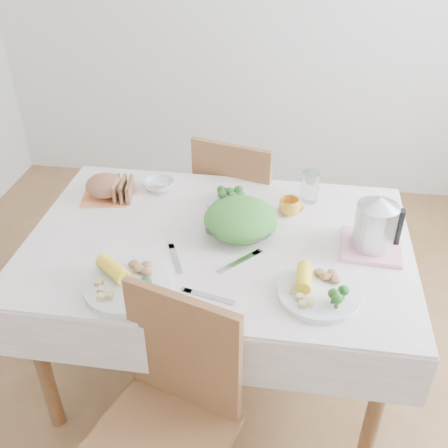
# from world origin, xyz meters

# --- Properties ---
(floor) EXTENTS (3.60, 3.60, 0.00)m
(floor) POSITION_xyz_m (0.00, 0.00, 0.00)
(floor) COLOR brown
(floor) RESTS_ON ground
(dining_table) EXTENTS (1.40, 0.90, 0.75)m
(dining_table) POSITION_xyz_m (0.00, 0.00, 0.38)
(dining_table) COLOR brown
(dining_table) RESTS_ON floor
(tablecloth) EXTENTS (1.50, 1.00, 0.01)m
(tablecloth) POSITION_xyz_m (0.00, 0.00, 0.76)
(tablecloth) COLOR white
(tablecloth) RESTS_ON dining_table
(chair_near) EXTENTS (0.53, 0.53, 0.93)m
(chair_near) POSITION_xyz_m (-0.09, -0.71, 0.47)
(chair_near) COLOR brown
(chair_near) RESTS_ON floor
(chair_far) EXTENTS (0.51, 0.51, 0.92)m
(chair_far) POSITION_xyz_m (0.03, 0.69, 0.47)
(chair_far) COLOR brown
(chair_far) RESTS_ON floor
(salad_bowl) EXTENTS (0.28, 0.28, 0.07)m
(salad_bowl) POSITION_xyz_m (0.08, 0.05, 0.80)
(salad_bowl) COLOR white
(salad_bowl) RESTS_ON tablecloth
(dinner_plate_left) EXTENTS (0.42, 0.42, 0.03)m
(dinner_plate_left) POSITION_xyz_m (-0.27, -0.34, 0.77)
(dinner_plate_left) COLOR white
(dinner_plate_left) RESTS_ON tablecloth
(dinner_plate_right) EXTENTS (0.37, 0.37, 0.02)m
(dinner_plate_right) POSITION_xyz_m (0.39, -0.28, 0.77)
(dinner_plate_right) COLOR white
(dinner_plate_right) RESTS_ON tablecloth
(broccoli_plate) EXTENTS (0.25, 0.25, 0.02)m
(broccoli_plate) POSITION_xyz_m (0.01, 0.27, 0.77)
(broccoli_plate) COLOR beige
(broccoli_plate) RESTS_ON tablecloth
(napkin) EXTENTS (0.24, 0.24, 0.00)m
(napkin) POSITION_xyz_m (-0.55, 0.24, 0.76)
(napkin) COLOR #DB7E41
(napkin) RESTS_ON tablecloth
(bread_loaf) EXTENTS (0.21, 0.21, 0.10)m
(bread_loaf) POSITION_xyz_m (-0.55, 0.24, 0.82)
(bread_loaf) COLOR brown
(bread_loaf) RESTS_ON napkin
(fruit_bowl) EXTENTS (0.17, 0.17, 0.04)m
(fruit_bowl) POSITION_xyz_m (-0.32, 0.34, 0.78)
(fruit_bowl) COLOR white
(fruit_bowl) RESTS_ON tablecloth
(yellow_mug) EXTENTS (0.10, 0.10, 0.07)m
(yellow_mug) POSITION_xyz_m (0.27, 0.22, 0.80)
(yellow_mug) COLOR orange
(yellow_mug) RESTS_ON tablecloth
(glass_tumbler) EXTENTS (0.08, 0.08, 0.14)m
(glass_tumbler) POSITION_xyz_m (0.35, 0.34, 0.83)
(glass_tumbler) COLOR white
(glass_tumbler) RESTS_ON tablecloth
(pink_tray) EXTENTS (0.23, 0.23, 0.02)m
(pink_tray) POSITION_xyz_m (0.59, 0.02, 0.77)
(pink_tray) COLOR pink
(pink_tray) RESTS_ON tablecloth
(electric_kettle) EXTENTS (0.20, 0.20, 0.22)m
(electric_kettle) POSITION_xyz_m (0.59, 0.02, 0.88)
(electric_kettle) COLOR #B2B5BA
(electric_kettle) RESTS_ON pink_tray
(fork_left) EXTENTS (0.10, 0.18, 0.00)m
(fork_left) POSITION_xyz_m (-0.14, -0.15, 0.76)
(fork_left) COLOR silver
(fork_left) RESTS_ON tablecloth
(fork_right) EXTENTS (0.15, 0.17, 0.00)m
(fork_right) POSITION_xyz_m (0.10, -0.14, 0.76)
(fork_right) COLOR silver
(fork_right) RESTS_ON tablecloth
(knife) EXTENTS (0.19, 0.06, 0.00)m
(knife) POSITION_xyz_m (0.02, -0.34, 0.76)
(knife) COLOR silver
(knife) RESTS_ON tablecloth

